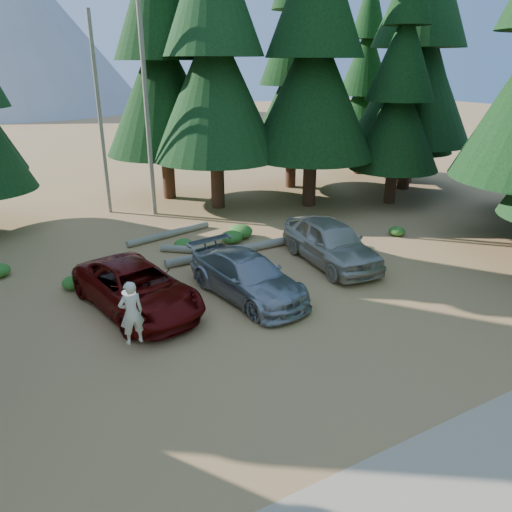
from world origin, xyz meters
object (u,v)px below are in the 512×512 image
object	(u,v)px
log_mid	(204,251)
log_right	(229,252)
silver_minivan_right	(331,242)
silver_minivan_center	(247,276)
log_left	(169,234)
red_pickup	(137,288)
frisbee_player	(131,313)

from	to	relation	value
log_mid	log_right	bearing A→B (deg)	-0.51
silver_minivan_right	log_right	world-z (taller)	silver_minivan_right
silver_minivan_center	log_mid	distance (m)	4.51
log_left	log_right	distance (m)	3.75
silver_minivan_center	log_mid	size ratio (longest dim) A/B	1.36
silver_minivan_right	log_left	distance (m)	7.77
silver_minivan_center	log_mid	xyz separation A→B (m)	(0.32, 4.46, -0.59)
red_pickup	log_right	xyz separation A→B (m)	(4.76, 2.86, -0.58)
silver_minivan_right	frisbee_player	distance (m)	9.52
log_mid	log_right	xyz separation A→B (m)	(0.83, -0.69, 0.02)
silver_minivan_right	silver_minivan_center	bearing A→B (deg)	-160.82
log_left	red_pickup	bearing A→B (deg)	-130.77
silver_minivan_center	log_left	distance (m)	7.30
silver_minivan_center	log_right	bearing A→B (deg)	65.03
silver_minivan_center	frisbee_player	distance (m)	5.08
red_pickup	silver_minivan_center	world-z (taller)	red_pickup
red_pickup	silver_minivan_right	xyz separation A→B (m)	(8.00, 0.14, 0.13)
silver_minivan_right	log_mid	bearing A→B (deg)	145.73
red_pickup	log_left	distance (m)	7.24
silver_minivan_right	log_left	world-z (taller)	silver_minivan_right
frisbee_player	log_mid	bearing A→B (deg)	-128.71
silver_minivan_right	log_right	xyz separation A→B (m)	(-3.24, 2.71, -0.71)
silver_minivan_right	red_pickup	bearing A→B (deg)	-173.35
log_mid	red_pickup	bearing A→B (deg)	-98.65
silver_minivan_right	log_mid	distance (m)	5.36
silver_minivan_right	log_left	bearing A→B (deg)	132.15
silver_minivan_center	log_right	distance (m)	3.98
log_left	log_mid	distance (m)	2.86
frisbee_player	red_pickup	bearing A→B (deg)	-109.92
log_left	log_mid	xyz separation A→B (m)	(0.53, -2.81, 0.00)
red_pickup	log_left	world-z (taller)	red_pickup
silver_minivan_right	frisbee_player	size ratio (longest dim) A/B	2.90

